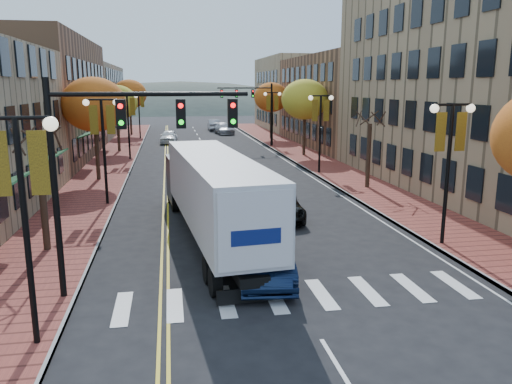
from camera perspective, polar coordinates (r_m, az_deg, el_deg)
name	(u,v)px	position (r m, az deg, el deg)	size (l,w,h in m)	color
ground	(312,324)	(14.99, 6.44, -14.81)	(200.00, 200.00, 0.00)	black
sidewalk_left	(112,162)	(46.08, -16.17, 3.26)	(4.00, 85.00, 0.15)	brown
sidewalk_right	(308,158)	(47.57, 5.95, 3.94)	(4.00, 85.00, 0.15)	brown
building_left_mid	(21,100)	(50.55, -25.28, 9.52)	(12.00, 24.00, 11.00)	brown
building_left_far	(72,100)	(74.99, -20.25, 9.81)	(12.00, 26.00, 9.50)	#9E8966
building_right_mid	(367,101)	(59.22, 12.53, 10.10)	(15.00, 24.00, 10.00)	brown
building_right_far	(313,94)	(80.01, 6.50, 11.10)	(15.00, 20.00, 11.00)	#9E8966
tree_left_a	(43,200)	(21.89, -23.17, -0.79)	(0.28, 0.28, 4.20)	#382619
tree_left_b	(94,105)	(37.18, -18.04, 9.47)	(4.48, 4.48, 7.21)	#382619
tree_left_c	(117,103)	(53.08, -15.64, 9.80)	(4.16, 4.16, 6.69)	#382619
tree_left_d	(129,94)	(71.00, -14.26, 10.78)	(4.61, 4.61, 7.42)	#382619
tree_right_b	(368,155)	(33.69, 12.73, 4.09)	(0.28, 0.28, 4.20)	#382619
tree_right_c	(305,100)	(48.56, 5.61, 10.47)	(4.48, 4.48, 7.21)	#382619
tree_right_d	(271,97)	(64.13, 1.75, 10.76)	(4.35, 4.35, 7.00)	#382619
lamp_left_a	(22,188)	(13.53, -25.21, 0.42)	(1.96, 0.36, 6.05)	black
lamp_left_b	(103,131)	(29.13, -17.09, 6.70)	(1.96, 0.36, 6.05)	black
lamp_left_c	(128,113)	(47.01, -14.45, 8.70)	(1.96, 0.36, 6.05)	black
lamp_left_d	(139,106)	(64.95, -13.25, 9.59)	(1.96, 0.36, 6.05)	black
lamp_right_a	(450,147)	(22.12, 21.25, 4.86)	(1.96, 0.36, 6.05)	black
lamp_right_b	(320,119)	(38.60, 7.37, 8.32)	(1.96, 0.36, 6.05)	black
lamp_right_c	(272,108)	(56.03, 1.88, 9.55)	(1.96, 0.36, 6.05)	black
traffic_mast_near	(117,146)	(15.99, -15.60, 5.04)	(6.10, 0.35, 7.00)	black
traffic_mast_far	(254,103)	(55.62, -0.19, 10.19)	(6.10, 0.34, 7.00)	black
semi_truck	(210,189)	(22.16, -5.23, 0.33)	(3.97, 15.69, 3.88)	black
navy_sedan	(263,254)	(17.96, 0.83, -7.10)	(1.82, 5.22, 1.72)	black
black_suv	(281,207)	(25.69, 2.82, -1.70)	(2.15, 4.65, 1.29)	black
car_far_white	(169,137)	(60.78, -9.94, 6.26)	(1.85, 4.60, 1.57)	white
car_far_silver	(224,129)	(71.35, -3.69, 7.23)	(2.12, 5.20, 1.51)	#94949A
car_far_oncoming	(214,125)	(77.66, -4.83, 7.65)	(1.72, 4.94, 1.63)	#A7A7AE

